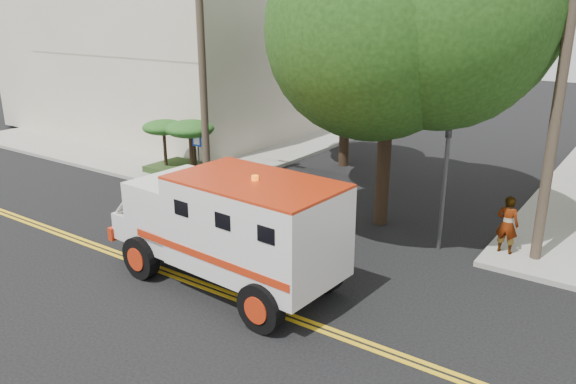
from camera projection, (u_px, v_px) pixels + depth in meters
The scene contains 11 objects.
ground at pixel (210, 288), 14.00m from camera, with size 100.00×100.00×0.00m, color black.
sidewalk_nw at pixel (195, 130), 31.84m from camera, with size 17.00×17.00×0.15m, color gray.
building_left at pixel (183, 35), 32.51m from camera, with size 16.00×14.00×10.00m, color #B8B497.
utility_pole_left at pixel (202, 71), 20.32m from camera, with size 0.28×0.28×9.00m, color #382D23.
utility_pole_right at pixel (559, 99), 14.00m from camera, with size 0.28×0.28×9.00m, color #382D23.
tree_left at pixel (352, 32), 22.86m from camera, with size 4.48×4.20×7.70m.
traffic_signal at pixel (445, 175), 15.60m from camera, with size 0.15×0.18×3.60m.
accessibility_sign at pixel (198, 151), 21.76m from camera, with size 0.45×0.10×2.02m.
palm_planter at pixel (183, 138), 22.69m from camera, with size 3.52×2.63×2.36m.
armored_truck at pixel (230, 223), 13.65m from camera, with size 6.55×2.93×2.92m.
pedestrian_a at pixel (507, 225), 15.45m from camera, with size 0.60×0.40×1.65m, color gray.
Camera 1 is at (8.78, -9.18, 6.64)m, focal length 35.00 mm.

